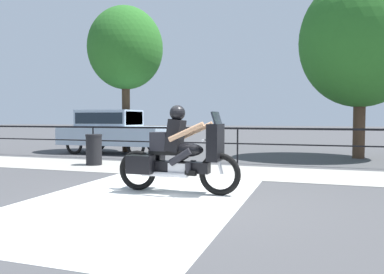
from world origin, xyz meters
name	(u,v)px	position (x,y,z in m)	size (l,w,h in m)	color
ground_plane	(178,198)	(0.00, 0.00, 0.00)	(120.00, 120.00, 0.00)	#424244
sidewalk_band	(223,171)	(0.00, 3.40, 0.01)	(44.00, 2.40, 0.01)	#99968E
crosswalk_band	(141,198)	(-0.61, -0.20, 0.00)	(3.53, 6.00, 0.01)	silver
fence_railing	(238,135)	(0.00, 5.25, 0.87)	(36.00, 0.05, 1.10)	black
motorcycle	(177,154)	(-0.18, 0.45, 0.72)	(2.40, 0.76, 1.63)	black
parked_car	(113,129)	(-5.25, 6.88, 0.96)	(4.20, 1.79, 1.70)	#9EB2C6
trash_bin	(94,150)	(-3.92, 3.47, 0.46)	(0.48, 0.48, 0.91)	black
tree_behind_sign	(361,41)	(3.69, 8.00, 4.00)	(4.11, 4.11, 6.28)	#473323
tree_behind_car	(125,49)	(-5.12, 7.71, 4.20)	(3.04, 3.04, 5.90)	#473323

